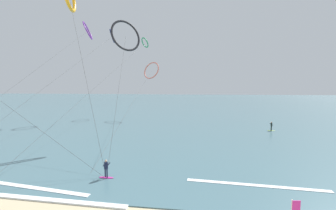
{
  "coord_description": "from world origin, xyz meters",
  "views": [
    {
      "loc": [
        4.07,
        -9.85,
        8.52
      ],
      "look_at": [
        0.0,
        19.55,
        5.92
      ],
      "focal_mm": 23.66,
      "sensor_mm": 36.0,
      "label": 1
    }
  ],
  "objects_px": {
    "kite_violet": "(88,31)",
    "kite_emerald": "(145,43)",
    "surfer_magenta": "(106,170)",
    "kite_coral": "(151,70)",
    "surfer_lime": "(271,127)",
    "kite_charcoal": "(126,36)",
    "kite_navy": "(112,36)"
  },
  "relations": [
    {
      "from": "kite_violet",
      "to": "kite_emerald",
      "type": "xyz_separation_m",
      "value": [
        10.68,
        14.4,
        -0.45
      ]
    },
    {
      "from": "surfer_magenta",
      "to": "kite_coral",
      "type": "xyz_separation_m",
      "value": [
        -4.15,
        39.22,
        11.7
      ]
    },
    {
      "from": "surfer_magenta",
      "to": "kite_violet",
      "type": "xyz_separation_m",
      "value": [
        -18.61,
        33.15,
        21.01
      ]
    },
    {
      "from": "surfer_lime",
      "to": "kite_charcoal",
      "type": "bearing_deg",
      "value": -70.39
    },
    {
      "from": "surfer_lime",
      "to": "kite_emerald",
      "type": "height_order",
      "value": "kite_emerald"
    },
    {
      "from": "surfer_magenta",
      "to": "kite_coral",
      "type": "height_order",
      "value": "kite_coral"
    },
    {
      "from": "surfer_lime",
      "to": "surfer_magenta",
      "type": "relative_size",
      "value": 1.0
    },
    {
      "from": "kite_coral",
      "to": "kite_emerald",
      "type": "relative_size",
      "value": 0.77
    },
    {
      "from": "surfer_magenta",
      "to": "kite_emerald",
      "type": "height_order",
      "value": "kite_emerald"
    },
    {
      "from": "kite_navy",
      "to": "kite_charcoal",
      "type": "xyz_separation_m",
      "value": [
        11.05,
        -22.1,
        -5.06
      ]
    },
    {
      "from": "kite_charcoal",
      "to": "surfer_lime",
      "type": "bearing_deg",
      "value": -28.19
    },
    {
      "from": "kite_charcoal",
      "to": "surfer_magenta",
      "type": "bearing_deg",
      "value": -127.79
    },
    {
      "from": "kite_charcoal",
      "to": "kite_violet",
      "type": "bearing_deg",
      "value": 82.02
    },
    {
      "from": "surfer_lime",
      "to": "kite_emerald",
      "type": "bearing_deg",
      "value": -128.77
    },
    {
      "from": "surfer_magenta",
      "to": "kite_navy",
      "type": "bearing_deg",
      "value": -38.02
    },
    {
      "from": "surfer_lime",
      "to": "kite_coral",
      "type": "xyz_separation_m",
      "value": [
        -26.06,
        14.7,
        11.7
      ]
    },
    {
      "from": "surfer_magenta",
      "to": "kite_coral",
      "type": "bearing_deg",
      "value": -52.62
    },
    {
      "from": "kite_coral",
      "to": "kite_emerald",
      "type": "xyz_separation_m",
      "value": [
        -3.78,
        8.34,
        8.86
      ]
    },
    {
      "from": "kite_navy",
      "to": "kite_coral",
      "type": "height_order",
      "value": "kite_navy"
    },
    {
      "from": "surfer_magenta",
      "to": "kite_navy",
      "type": "relative_size",
      "value": 0.04
    },
    {
      "from": "kite_violet",
      "to": "kite_coral",
      "type": "relative_size",
      "value": 0.96
    },
    {
      "from": "kite_navy",
      "to": "kite_violet",
      "type": "xyz_separation_m",
      "value": [
        -4.6,
        -4.05,
        0.54
      ]
    },
    {
      "from": "kite_navy",
      "to": "kite_coral",
      "type": "distance_m",
      "value": 13.35
    },
    {
      "from": "surfer_lime",
      "to": "kite_emerald",
      "type": "xyz_separation_m",
      "value": [
        -29.85,
        23.04,
        20.56
      ]
    },
    {
      "from": "kite_charcoal",
      "to": "kite_coral",
      "type": "distance_m",
      "value": 24.42
    },
    {
      "from": "kite_charcoal",
      "to": "kite_violet",
      "type": "relative_size",
      "value": 0.48
    },
    {
      "from": "kite_navy",
      "to": "kite_charcoal",
      "type": "distance_m",
      "value": 25.22
    },
    {
      "from": "surfer_lime",
      "to": "surfer_magenta",
      "type": "distance_m",
      "value": 32.88
    },
    {
      "from": "kite_navy",
      "to": "kite_emerald",
      "type": "height_order",
      "value": "kite_navy"
    },
    {
      "from": "kite_emerald",
      "to": "surfer_lime",
      "type": "bearing_deg",
      "value": -166.15
    },
    {
      "from": "kite_navy",
      "to": "surfer_lime",
      "type": "bearing_deg",
      "value": -123.99
    },
    {
      "from": "kite_violet",
      "to": "kite_coral",
      "type": "xyz_separation_m",
      "value": [
        14.46,
        6.07,
        -9.31
      ]
    }
  ]
}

